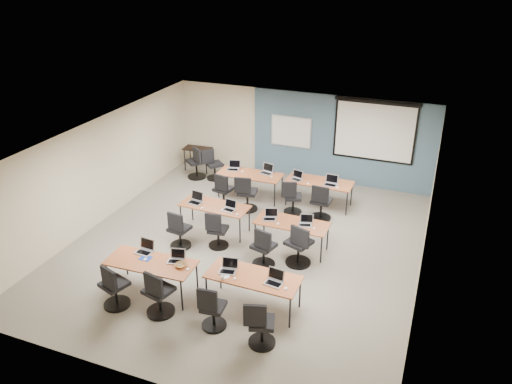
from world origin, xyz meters
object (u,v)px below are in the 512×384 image
at_px(training_table_front_left, 151,264).
at_px(task_chair_10, 292,200).
at_px(laptop_7, 306,222).
at_px(task_chair_8, 223,193).
at_px(task_chair_3, 260,327).
at_px(laptop_3, 275,280).
at_px(training_table_front_right, 253,278).
at_px(laptop_0, 145,249).
at_px(task_chair_11, 321,205).
at_px(task_chair_1, 158,296).
at_px(laptop_1, 176,258).
at_px(utility_table, 198,151).
at_px(laptop_10, 297,177).
at_px(laptop_5, 229,207).
at_px(spare_chair_a, 213,167).
at_px(task_chair_0, 114,290).
at_px(projector_screen, 375,128).
at_px(laptop_11, 331,182).
at_px(whiteboard, 291,132).
at_px(training_table_back_left, 250,175).
at_px(task_chair_7, 299,248).
at_px(training_table_back_right, 319,183).
at_px(laptop_4, 196,200).
at_px(spare_chair_b, 197,165).
at_px(task_chair_6, 263,251).
at_px(laptop_6, 270,216).
at_px(laptop_8, 234,167).
at_px(training_table_mid_left, 215,207).
at_px(laptop_2, 228,268).
at_px(task_chair_4, 179,233).
at_px(training_table_mid_right, 292,224).

height_order(training_table_front_left, task_chair_10, task_chair_10).
height_order(laptop_7, task_chair_8, task_chair_8).
bearing_deg(task_chair_3, laptop_3, 76.94).
bearing_deg(training_table_front_right, laptop_0, -179.23).
bearing_deg(task_chair_11, task_chair_1, -109.12).
distance_m(training_table_front_right, laptop_1, 1.66).
bearing_deg(utility_table, laptop_10, -20.56).
distance_m(laptop_7, laptop_10, 2.57).
bearing_deg(laptop_5, spare_chair_a, 130.15).
bearing_deg(task_chair_10, task_chair_0, -130.61).
bearing_deg(task_chair_10, spare_chair_a, 137.80).
height_order(projector_screen, laptop_11, projector_screen).
relative_size(whiteboard, laptop_5, 4.17).
distance_m(training_table_back_left, task_chair_11, 2.32).
height_order(laptop_5, laptop_7, laptop_5).
relative_size(task_chair_0, task_chair_7, 0.96).
bearing_deg(training_table_back_right, task_chair_8, -157.29).
height_order(task_chair_8, spare_chair_a, task_chair_8).
distance_m(laptop_1, utility_table, 6.46).
distance_m(laptop_4, spare_chair_b, 3.19).
height_order(training_table_front_left, laptop_7, laptop_7).
distance_m(whiteboard, task_chair_10, 2.79).
height_order(task_chair_1, laptop_7, task_chair_1).
height_order(whiteboard, laptop_1, whiteboard).
distance_m(task_chair_3, laptop_5, 3.96).
distance_m(training_table_back_left, task_chair_3, 6.08).
height_order(task_chair_0, laptop_7, task_chair_0).
xyz_separation_m(training_table_back_left, task_chair_6, (1.60, -3.20, -0.27)).
xyz_separation_m(laptop_6, laptop_11, (0.88, 2.41, 0.01)).
height_order(task_chair_1, laptop_8, task_chair_1).
xyz_separation_m(whiteboard, laptop_5, (-0.24, -4.13, -0.66)).
xyz_separation_m(laptop_0, laptop_10, (1.86, 4.71, -0.00)).
bearing_deg(spare_chair_b, whiteboard, 62.50).
bearing_deg(task_chair_1, laptop_0, 146.07).
relative_size(whiteboard, task_chair_1, 1.24).
relative_size(laptop_4, laptop_8, 1.04).
height_order(training_table_front_left, training_table_back_left, same).
relative_size(laptop_1, task_chair_11, 0.30).
xyz_separation_m(laptop_1, task_chair_7, (2.05, 1.82, -0.35)).
bearing_deg(laptop_10, laptop_5, -95.62).
distance_m(training_table_mid_left, laptop_11, 3.29).
height_order(laptop_5, laptop_8, laptop_8).
relative_size(training_table_front_left, task_chair_8, 1.85).
height_order(training_table_back_left, task_chair_0, task_chair_0).
bearing_deg(task_chair_1, task_chair_10, 90.46).
relative_size(laptop_2, laptop_3, 0.97).
relative_size(training_table_front_left, task_chair_4, 1.87).
bearing_deg(training_table_mid_right, task_chair_11, 82.21).
height_order(projector_screen, training_table_back_left, projector_screen).
bearing_deg(task_chair_10, laptop_2, -108.94).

